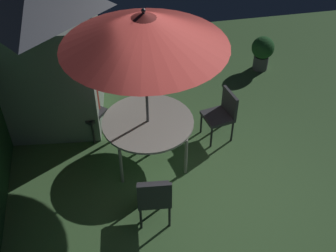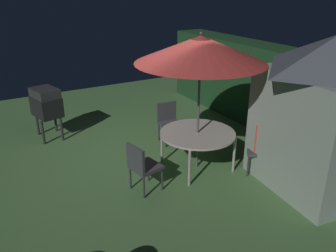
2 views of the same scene
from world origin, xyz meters
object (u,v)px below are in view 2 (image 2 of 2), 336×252
patio_table (198,135)px  patio_umbrella (201,49)px  bbq_grill (46,103)px  chair_toward_hedge (142,165)px  person_in_red (261,135)px  chair_far_side (169,120)px  garden_shed (326,113)px  chair_near_shed (265,148)px

patio_table → patio_umbrella: 1.63m
bbq_grill → chair_toward_hedge: bbq_grill is taller
bbq_grill → person_in_red: bearing=40.3°
chair_far_side → chair_toward_hedge: bearing=-42.4°
garden_shed → person_in_red: (-0.81, -0.60, -0.58)m
chair_near_shed → chair_toward_hedge: 2.36m
person_in_red → chair_far_side: bearing=-159.8°
chair_toward_hedge → person_in_red: person_in_red is taller
chair_far_side → garden_shed: bearing=25.3°
garden_shed → patio_table: garden_shed is taller
patio_umbrella → chair_far_side: 2.26m
chair_toward_hedge → chair_far_side: bearing=137.6°
chair_far_side → person_in_red: size_ratio=0.71×
person_in_red → chair_toward_hedge: bearing=-103.0°
chair_far_side → chair_near_shed: bearing=21.3°
patio_table → patio_umbrella: size_ratio=0.55×
garden_shed → chair_far_side: bearing=-154.7°
patio_umbrella → chair_near_shed: (0.82, 0.98, -1.81)m
patio_table → bbq_grill: bbq_grill is taller
patio_table → chair_near_shed: size_ratio=1.62×
patio_table → person_in_red: person_in_red is taller
patio_table → chair_far_side: size_ratio=1.62×
bbq_grill → chair_toward_hedge: size_ratio=1.33×
person_in_red → patio_table: bearing=-129.9°
chair_near_shed → person_in_red: size_ratio=0.71×
garden_shed → chair_toward_hedge: 3.24m
bbq_grill → chair_far_side: 2.83m
patio_umbrella → bbq_grill: (-2.90, -2.20, -1.48)m
patio_table → bbq_grill: 3.65m
garden_shed → person_in_red: garden_shed is taller
patio_table → chair_toward_hedge: (0.25, -1.32, -0.18)m
bbq_grill → chair_near_shed: (3.72, 3.18, -0.33)m
garden_shed → chair_near_shed: 1.26m
patio_table → person_in_red: 1.19m
patio_table → person_in_red: (0.76, 0.91, 0.09)m
chair_far_side → chair_toward_hedge: size_ratio=1.00×
patio_umbrella → bbq_grill: 3.93m
garden_shed → chair_near_shed: (-0.76, -0.54, -0.84)m
garden_shed → bbq_grill: (-4.48, -3.72, -0.52)m
patio_umbrella → person_in_red: (0.76, 0.91, -1.54)m
chair_toward_hedge → person_in_red: size_ratio=0.71×
chair_far_side → person_in_red: bearing=20.2°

